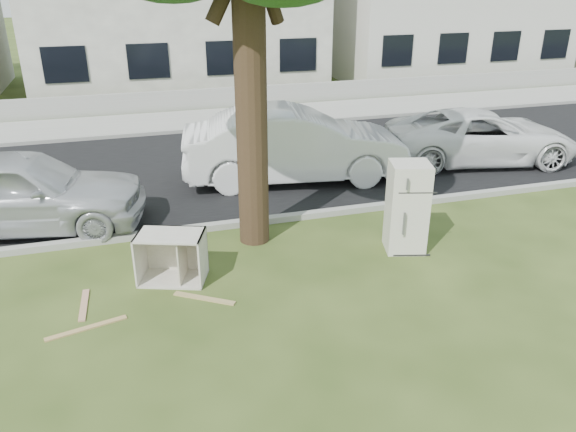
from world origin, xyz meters
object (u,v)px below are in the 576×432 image
object	(u,v)px
car_left	(20,191)
car_center	(295,145)
cabinet	(172,257)
fridge	(407,207)
car_right	(482,136)

from	to	relation	value
car_left	car_center	bearing A→B (deg)	-68.19
cabinet	car_center	size ratio (longest dim) A/B	0.20
fridge	car_left	xyz separation A→B (m)	(-6.49, 2.82, -0.02)
car_center	cabinet	bearing A→B (deg)	148.63
car_center	fridge	bearing A→B (deg)	-160.46
cabinet	fridge	bearing A→B (deg)	18.73
car_center	car_left	bearing A→B (deg)	109.80
car_center	car_right	bearing A→B (deg)	-81.93
cabinet	car_right	world-z (taller)	car_right
cabinet	car_right	bearing A→B (deg)	45.02
fridge	cabinet	xyz separation A→B (m)	(-4.02, 0.08, -0.39)
cabinet	car_left	world-z (taller)	car_left
cabinet	car_center	xyz separation A→B (m)	(3.24, 3.89, 0.44)
car_center	car_right	xyz separation A→B (m)	(4.96, -0.03, -0.18)
cabinet	car_center	bearing A→B (deg)	70.04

